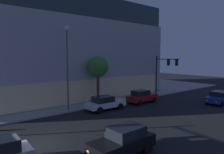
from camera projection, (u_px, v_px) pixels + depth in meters
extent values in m
plane|color=black|center=(37.00, 146.00, 14.10)|extent=(120.00, 120.00, 0.00)
cube|color=#4C4C51|center=(53.00, 92.00, 35.18)|extent=(30.53, 21.17, 0.15)
cube|color=#FAE0AB|center=(85.00, 91.00, 27.16)|extent=(27.11, 0.60, 2.89)
cube|color=#ABAAB7|center=(52.00, 59.00, 34.66)|extent=(30.13, 20.77, 10.95)
cube|color=#2C3C43|center=(51.00, 16.00, 33.99)|extent=(29.52, 20.35, 3.09)
cylinder|color=black|center=(156.00, 75.00, 32.96)|extent=(0.18, 0.18, 6.03)
cylinder|color=black|center=(167.00, 59.00, 31.24)|extent=(0.26, 3.94, 0.12)
cube|color=black|center=(168.00, 62.00, 31.14)|extent=(0.33, 0.33, 0.90)
sphere|color=yellow|center=(170.00, 61.00, 30.98)|extent=(0.18, 0.18, 0.18)
cube|color=black|center=(177.00, 63.00, 30.10)|extent=(0.33, 0.33, 0.90)
sphere|color=green|center=(178.00, 63.00, 29.97)|extent=(0.18, 0.18, 0.18)
cylinder|color=#555555|center=(68.00, 70.00, 22.65)|extent=(0.16, 0.16, 8.76)
sphere|color=#F9EFC6|center=(67.00, 28.00, 22.22)|extent=(0.44, 0.44, 0.44)
cylinder|color=#523B1E|center=(98.00, 89.00, 26.54)|extent=(0.37, 0.37, 3.56)
sphere|color=#397C30|center=(98.00, 67.00, 26.27)|extent=(2.67, 2.67, 2.67)
cylinder|color=black|center=(13.00, 153.00, 12.39)|extent=(0.61, 0.26, 0.61)
cube|color=black|center=(122.00, 144.00, 12.64)|extent=(4.33, 1.89, 0.75)
cube|color=black|center=(126.00, 132.00, 12.78)|extent=(2.16, 1.65, 0.65)
cube|color=#F9F4CC|center=(88.00, 151.00, 11.69)|extent=(0.13, 0.20, 0.12)
cylinder|color=black|center=(96.00, 151.00, 12.48)|extent=(0.69, 0.26, 0.68)
cylinder|color=black|center=(148.00, 149.00, 12.87)|extent=(0.69, 0.26, 0.68)
cylinder|color=black|center=(127.00, 140.00, 14.21)|extent=(0.69, 0.26, 0.68)
cube|color=silver|center=(106.00, 104.00, 23.69)|extent=(4.63, 1.88, 0.61)
cube|color=black|center=(103.00, 99.00, 23.42)|extent=(2.18, 1.68, 0.63)
cube|color=#F9F4CC|center=(118.00, 101.00, 25.52)|extent=(0.12, 0.20, 0.12)
cube|color=#F9F4CC|center=(124.00, 102.00, 24.66)|extent=(0.12, 0.20, 0.12)
cylinder|color=black|center=(110.00, 104.00, 25.33)|extent=(0.72, 0.24, 0.71)
cylinder|color=black|center=(120.00, 106.00, 23.89)|extent=(0.72, 0.24, 0.71)
cylinder|color=black|center=(90.00, 107.00, 23.55)|extent=(0.72, 0.24, 0.71)
cylinder|color=black|center=(100.00, 110.00, 22.11)|extent=(0.72, 0.24, 0.71)
cube|color=maroon|center=(142.00, 98.00, 27.25)|extent=(4.28, 1.73, 0.70)
cube|color=black|center=(141.00, 93.00, 26.98)|extent=(2.06, 1.55, 0.64)
cube|color=#F9F4CC|center=(150.00, 95.00, 28.96)|extent=(0.12, 0.20, 0.12)
cube|color=#F9F4CC|center=(156.00, 96.00, 28.16)|extent=(0.12, 0.20, 0.12)
cylinder|color=black|center=(144.00, 98.00, 28.78)|extent=(0.70, 0.24, 0.70)
cylinder|color=black|center=(154.00, 100.00, 27.45)|extent=(0.70, 0.24, 0.70)
cylinder|color=black|center=(130.00, 101.00, 27.11)|extent=(0.70, 0.24, 0.70)
cylinder|color=black|center=(140.00, 103.00, 25.78)|extent=(0.70, 0.24, 0.70)
cube|color=navy|center=(218.00, 99.00, 26.80)|extent=(4.21, 2.04, 0.65)
cube|color=black|center=(220.00, 94.00, 26.95)|extent=(2.17, 1.76, 0.61)
cube|color=#F9F4CC|center=(216.00, 102.00, 25.06)|extent=(0.13, 0.21, 0.12)
cube|color=#F9F4CC|center=(207.00, 100.00, 25.88)|extent=(0.13, 0.21, 0.12)
cylinder|color=black|center=(222.00, 104.00, 25.30)|extent=(0.66, 0.27, 0.65)
cylinder|color=black|center=(207.00, 101.00, 26.67)|extent=(0.66, 0.27, 0.65)
cylinder|color=black|center=(215.00, 99.00, 28.37)|extent=(0.66, 0.27, 0.65)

